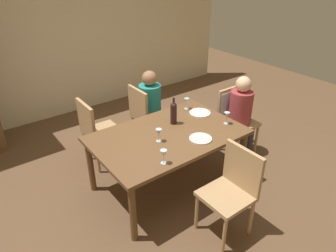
{
  "coord_description": "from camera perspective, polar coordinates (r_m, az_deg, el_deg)",
  "views": [
    {
      "loc": [
        -1.79,
        -2.37,
        2.46
      ],
      "look_at": [
        0.0,
        0.0,
        0.82
      ],
      "focal_mm": 32.7,
      "sensor_mm": 36.0,
      "label": 1
    }
  ],
  "objects": [
    {
      "name": "ground_plane",
      "position": [
        3.86,
        0.0,
        -10.76
      ],
      "size": [
        10.0,
        10.0,
        0.0
      ],
      "primitive_type": "plane",
      "color": "brown"
    },
    {
      "name": "rear_room_partition",
      "position": [
        5.53,
        -18.11,
        15.95
      ],
      "size": [
        6.4,
        0.12,
        2.7
      ],
      "primitive_type": "cube",
      "color": "beige",
      "rests_on": "ground_plane"
    },
    {
      "name": "dining_table",
      "position": [
        3.48,
        0.0,
        -2.54
      ],
      "size": [
        1.68,
        1.08,
        0.72
      ],
      "color": "brown",
      "rests_on": "ground_plane"
    },
    {
      "name": "chair_far_right",
      "position": [
        4.34,
        -4.25,
        2.47
      ],
      "size": [
        0.44,
        0.44,
        0.92
      ],
      "rotation": [
        0.0,
        0.0,
        -1.57
      ],
      "color": "tan",
      "rests_on": "ground_plane"
    },
    {
      "name": "chair_right_end",
      "position": [
        4.33,
        12.0,
        2.71
      ],
      "size": [
        0.44,
        0.46,
        0.92
      ],
      "rotation": [
        0.0,
        0.0,
        3.14
      ],
      "color": "tan",
      "rests_on": "ground_plane"
    },
    {
      "name": "chair_near",
      "position": [
        3.06,
        12.0,
        -10.98
      ],
      "size": [
        0.44,
        0.44,
        0.92
      ],
      "rotation": [
        0.0,
        0.0,
        1.57
      ],
      "color": "tan",
      "rests_on": "ground_plane"
    },
    {
      "name": "chair_far_left",
      "position": [
        4.04,
        -13.27,
        -0.48
      ],
      "size": [
        0.44,
        0.44,
        0.92
      ],
      "rotation": [
        0.0,
        0.0,
        -1.57
      ],
      "color": "tan",
      "rests_on": "ground_plane"
    },
    {
      "name": "person_woman_host",
      "position": [
        4.35,
        -3.06,
        4.31
      ],
      "size": [
        0.35,
        0.31,
        1.13
      ],
      "rotation": [
        0.0,
        0.0,
        -1.57
      ],
      "color": "#33333D",
      "rests_on": "ground_plane"
    },
    {
      "name": "person_man_bearded",
      "position": [
        4.22,
        13.58,
        2.72
      ],
      "size": [
        0.31,
        0.35,
        1.13
      ],
      "rotation": [
        0.0,
        0.0,
        3.14
      ],
      "color": "#33333D",
      "rests_on": "ground_plane"
    },
    {
      "name": "wine_bottle_tall_green",
      "position": [
        3.59,
        1.05,
        2.54
      ],
      "size": [
        0.08,
        0.08,
        0.33
      ],
      "color": "black",
      "rests_on": "dining_table"
    },
    {
      "name": "wine_glass_near_left",
      "position": [
        3.67,
        10.9,
        1.92
      ],
      "size": [
        0.07,
        0.07,
        0.15
      ],
      "color": "silver",
      "rests_on": "dining_table"
    },
    {
      "name": "wine_glass_centre",
      "position": [
        3.25,
        -1.74,
        -1.24
      ],
      "size": [
        0.07,
        0.07,
        0.15
      ],
      "color": "silver",
      "rests_on": "dining_table"
    },
    {
      "name": "wine_glass_near_right",
      "position": [
        3.98,
        3.5,
        4.61
      ],
      "size": [
        0.07,
        0.07,
        0.15
      ],
      "color": "silver",
      "rests_on": "dining_table"
    },
    {
      "name": "wine_glass_far",
      "position": [
        2.91,
        -0.83,
        -5.24
      ],
      "size": [
        0.07,
        0.07,
        0.15
      ],
      "color": "silver",
      "rests_on": "dining_table"
    },
    {
      "name": "dinner_plate_host",
      "position": [
        3.36,
        6.08,
        -2.35
      ],
      "size": [
        0.25,
        0.25,
        0.01
      ],
      "primitive_type": "cylinder",
      "color": "silver",
      "rests_on": "dining_table"
    },
    {
      "name": "dinner_plate_guest_left",
      "position": [
        3.91,
        5.98,
        2.47
      ],
      "size": [
        0.27,
        0.27,
        0.01
      ],
      "primitive_type": "cylinder",
      "color": "white",
      "rests_on": "dining_table"
    },
    {
      "name": "handbag",
      "position": [
        4.41,
        -7.54,
        -3.6
      ],
      "size": [
        0.17,
        0.3,
        0.22
      ],
      "primitive_type": "cube",
      "rotation": [
        0.0,
        0.0,
        -1.37
      ],
      "color": "brown",
      "rests_on": "ground_plane"
    }
  ]
}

